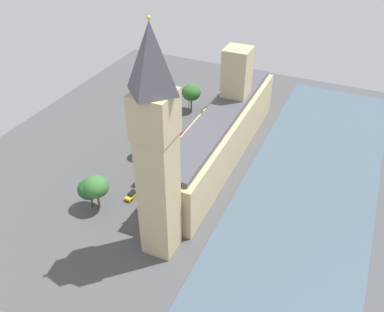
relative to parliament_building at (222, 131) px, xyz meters
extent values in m
plane|color=#4C4C4F|center=(1.99, 1.54, -8.95)|extent=(142.82, 142.82, 0.00)
cube|color=#475B6B|center=(-29.45, 1.54, -8.83)|extent=(37.51, 128.54, 0.25)
cube|color=tan|center=(-0.01, 1.54, -1.54)|extent=(13.02, 72.82, 14.83)
cube|color=tan|center=(-0.01, -11.57, 6.97)|extent=(7.97, 7.97, 31.83)
cube|color=#4C4C54|center=(-0.01, 1.54, 6.68)|extent=(9.90, 69.91, 1.60)
cone|color=tan|center=(6.10, -31.23, 7.27)|extent=(1.20, 1.20, 2.78)
cone|color=tan|center=(6.10, -14.85, 6.96)|extent=(1.20, 1.20, 2.18)
cone|color=tan|center=(6.10, 1.54, 7.30)|extent=(1.20, 1.20, 2.85)
cone|color=tan|center=(6.10, 17.92, 7.45)|extent=(1.20, 1.20, 3.14)
cone|color=tan|center=(6.10, 34.31, 7.27)|extent=(1.20, 1.20, 2.78)
cube|color=tan|center=(-0.94, 42.71, 7.19)|extent=(7.34, 7.34, 32.28)
cube|color=tan|center=(-0.94, 42.71, 28.21)|extent=(8.08, 8.08, 9.77)
cylinder|color=silver|center=(3.25, 42.71, 28.21)|extent=(0.25, 5.58, 5.58)
torus|color=black|center=(3.25, 42.71, 28.21)|extent=(0.24, 5.82, 5.82)
cylinder|color=silver|center=(-0.94, 38.52, 28.21)|extent=(5.58, 0.25, 5.58)
torus|color=black|center=(-0.94, 38.52, 28.21)|extent=(5.82, 0.24, 5.82)
pyramid|color=#4C4C54|center=(-0.94, 42.71, 39.84)|extent=(8.08, 8.08, 13.49)
sphere|color=gold|center=(-0.94, 42.71, 46.99)|extent=(0.80, 0.80, 0.80)
cube|color=#19472D|center=(15.33, -24.08, -8.24)|extent=(2.08, 4.87, 0.75)
cube|color=black|center=(15.31, -24.32, -7.54)|extent=(1.65, 2.76, 0.65)
cylinder|color=black|center=(14.65, -22.51, -8.61)|extent=(0.30, 0.70, 0.68)
cylinder|color=black|center=(16.23, -22.63, -8.61)|extent=(0.30, 0.70, 0.68)
cylinder|color=black|center=(14.43, -25.54, -8.61)|extent=(0.30, 0.70, 0.68)
cylinder|color=black|center=(16.01, -25.66, -8.61)|extent=(0.30, 0.70, 0.68)
cube|color=navy|center=(12.09, -14.45, -8.24)|extent=(1.98, 4.84, 0.75)
cube|color=black|center=(12.08, -14.69, -7.54)|extent=(1.62, 2.73, 0.65)
cylinder|color=black|center=(11.31, -12.89, -8.61)|extent=(0.27, 0.69, 0.68)
cylinder|color=black|center=(12.97, -12.95, -8.61)|extent=(0.27, 0.69, 0.68)
cylinder|color=black|center=(11.21, -15.95, -8.61)|extent=(0.27, 0.69, 0.68)
cylinder|color=black|center=(12.87, -16.01, -8.61)|extent=(0.27, 0.69, 0.68)
cube|color=red|center=(12.46, -2.78, -6.30)|extent=(3.71, 10.72, 4.20)
cube|color=black|center=(12.46, -2.78, -6.22)|extent=(3.72, 10.33, 0.70)
cylinder|color=black|center=(11.74, 1.00, -8.40)|extent=(0.48, 1.13, 1.10)
cylinder|color=black|center=(14.03, 0.73, -8.40)|extent=(0.48, 1.13, 1.10)
cylinder|color=black|center=(10.88, -6.30, -8.40)|extent=(0.48, 1.13, 1.10)
cylinder|color=black|center=(13.17, -6.57, -8.40)|extent=(0.48, 1.13, 1.10)
cube|color=silver|center=(15.36, 9.74, -8.24)|extent=(1.95, 4.31, 0.75)
cube|color=black|center=(15.36, 9.52, -7.54)|extent=(1.61, 2.42, 0.65)
cylinder|color=black|center=(14.54, 11.12, -8.61)|extent=(0.26, 0.68, 0.68)
cylinder|color=black|center=(16.24, 11.09, -8.61)|extent=(0.26, 0.68, 0.68)
cylinder|color=black|center=(14.49, 8.39, -8.61)|extent=(0.26, 0.68, 0.68)
cylinder|color=black|center=(16.19, 8.35, -8.61)|extent=(0.26, 0.68, 0.68)
cube|color=red|center=(15.17, 19.36, -6.30)|extent=(2.77, 10.56, 4.20)
cube|color=black|center=(15.17, 19.36, -6.22)|extent=(2.82, 10.16, 0.70)
cylinder|color=black|center=(16.22, 15.66, -8.40)|extent=(0.38, 1.11, 1.10)
cylinder|color=black|center=(13.92, 15.72, -8.40)|extent=(0.38, 1.11, 1.10)
cylinder|color=black|center=(16.41, 23.00, -8.40)|extent=(0.38, 1.11, 1.10)
cylinder|color=black|center=(14.12, 23.07, -8.40)|extent=(0.38, 1.11, 1.10)
cube|color=gold|center=(15.32, 29.83, -8.24)|extent=(2.26, 4.94, 0.75)
cube|color=black|center=(15.30, 29.60, -7.54)|extent=(1.78, 2.81, 0.65)
cylinder|color=black|center=(14.61, 31.44, -8.61)|extent=(0.31, 0.70, 0.68)
cylinder|color=black|center=(16.29, 31.29, -8.61)|extent=(0.31, 0.70, 0.68)
cylinder|color=black|center=(14.34, 28.38, -8.61)|extent=(0.31, 0.70, 0.68)
cylinder|color=black|center=(16.03, 28.23, -8.61)|extent=(0.31, 0.70, 0.68)
cylinder|color=#336B60|center=(8.39, -8.14, -8.32)|extent=(0.53, 0.53, 1.27)
sphere|color=tan|center=(8.39, -8.14, -7.56)|extent=(0.24, 0.24, 0.24)
cube|color=black|center=(8.47, -7.88, -8.25)|extent=(0.31, 0.18, 0.23)
cylinder|color=#336B60|center=(8.41, -19.55, -8.30)|extent=(0.54, 0.54, 1.30)
sphere|color=beige|center=(8.41, -19.55, -7.52)|extent=(0.25, 0.25, 0.25)
cube|color=navy|center=(8.49, -19.28, -8.23)|extent=(0.32, 0.18, 0.23)
cylinder|color=brown|center=(21.49, 10.04, -6.44)|extent=(0.56, 0.56, 5.03)
ellipsoid|color=#235623|center=(21.49, 10.04, -1.77)|extent=(5.76, 5.76, 4.89)
cylinder|color=brown|center=(21.26, 37.29, -6.54)|extent=(0.56, 0.56, 4.83)
ellipsoid|color=#387533|center=(21.26, 37.29, -1.58)|extent=(6.78, 6.78, 5.76)
cylinder|color=brown|center=(20.95, -23.37, -6.54)|extent=(0.56, 0.56, 4.81)
ellipsoid|color=#2D6628|center=(20.95, -23.37, -1.46)|extent=(7.16, 7.16, 6.08)
cylinder|color=brown|center=(23.28, 37.67, -7.07)|extent=(0.56, 0.56, 3.77)
ellipsoid|color=#235623|center=(23.28, 37.67, -2.76)|extent=(6.46, 6.46, 5.49)
cylinder|color=black|center=(21.70, 11.47, -6.02)|extent=(0.18, 0.18, 5.87)
sphere|color=#F2EAC6|center=(21.70, 11.47, -2.80)|extent=(0.56, 0.56, 0.56)
cylinder|color=black|center=(22.03, -23.45, -6.22)|extent=(0.18, 0.18, 5.46)
sphere|color=#F2EAC6|center=(22.03, -23.45, -3.21)|extent=(0.56, 0.56, 0.56)
camera|label=1|loc=(-36.80, 104.62, 68.34)|focal=38.92mm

